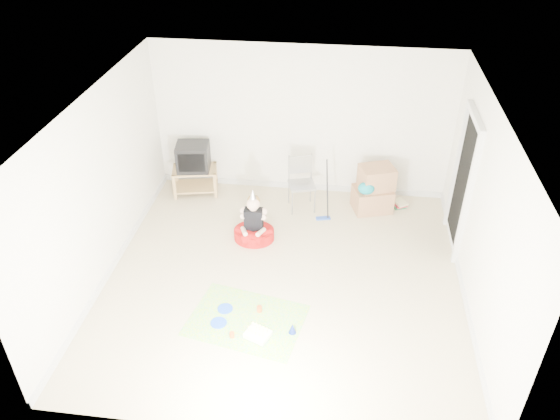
# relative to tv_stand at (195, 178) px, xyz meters

# --- Properties ---
(ground) EXTENTS (5.00, 5.00, 0.00)m
(ground) POSITION_rel_tv_stand_xyz_m (1.82, -2.13, -0.28)
(ground) COLOR beige
(ground) RESTS_ON ground
(doorway_recess) EXTENTS (0.02, 0.90, 2.05)m
(doorway_recess) POSITION_rel_tv_stand_xyz_m (4.30, -0.93, 0.75)
(doorway_recess) COLOR black
(doorway_recess) RESTS_ON ground
(tv_stand) EXTENTS (0.84, 0.62, 0.47)m
(tv_stand) POSITION_rel_tv_stand_xyz_m (0.00, 0.00, 0.00)
(tv_stand) COLOR #AA844D
(tv_stand) RESTS_ON ground
(crt_tv) EXTENTS (0.60, 0.52, 0.47)m
(crt_tv) POSITION_rel_tv_stand_xyz_m (-0.00, 0.00, 0.43)
(crt_tv) COLOR black
(crt_tv) RESTS_ON tv_stand
(folding_chair) EXTENTS (0.51, 0.50, 0.93)m
(folding_chair) POSITION_rel_tv_stand_xyz_m (1.90, -0.27, 0.17)
(folding_chair) COLOR #949599
(folding_chair) RESTS_ON ground
(cardboard_boxes) EXTENTS (0.73, 0.65, 0.78)m
(cardboard_boxes) POSITION_rel_tv_stand_xyz_m (3.09, -0.15, 0.10)
(cardboard_boxes) COLOR #A3734F
(cardboard_boxes) RESTS_ON ground
(floor_mop) EXTENTS (0.25, 0.32, 0.96)m
(floor_mop) POSITION_rel_tv_stand_xyz_m (2.29, -0.56, -0.02)
(floor_mop) COLOR #2346AF
(floor_mop) RESTS_ON ground
(book_pile) EXTENTS (0.28, 0.32, 0.09)m
(book_pile) POSITION_rel_tv_stand_xyz_m (3.55, 0.01, -0.24)
(book_pile) COLOR #216541
(book_pile) RESTS_ON ground
(seated_woman) EXTENTS (0.65, 0.65, 0.90)m
(seated_woman) POSITION_rel_tv_stand_xyz_m (1.25, -1.25, -0.08)
(seated_woman) COLOR #B41210
(seated_woman) RESTS_ON ground
(party_mat) EXTENTS (1.62, 1.31, 0.01)m
(party_mat) POSITION_rel_tv_stand_xyz_m (1.44, -3.01, -0.28)
(party_mat) COLOR #DC2E7F
(party_mat) RESTS_ON ground
(birthday_cake) EXTENTS (0.36, 0.33, 0.14)m
(birthday_cake) POSITION_rel_tv_stand_xyz_m (1.64, -3.28, -0.24)
(birthday_cake) COLOR white
(birthday_cake) RESTS_ON party_mat
(blue_plate_near) EXTENTS (0.25, 0.25, 0.01)m
(blue_plate_near) POSITION_rel_tv_stand_xyz_m (1.13, -2.84, -0.27)
(blue_plate_near) COLOR blue
(blue_plate_near) RESTS_ON party_mat
(blue_plate_far) EXTENTS (0.22, 0.22, 0.01)m
(blue_plate_far) POSITION_rel_tv_stand_xyz_m (1.10, -3.11, -0.27)
(blue_plate_far) COLOR blue
(blue_plate_far) RESTS_ON party_mat
(orange_cup_near) EXTENTS (0.08, 0.08, 0.08)m
(orange_cup_near) POSITION_rel_tv_stand_xyz_m (1.59, -2.83, -0.23)
(orange_cup_near) COLOR #D35117
(orange_cup_near) RESTS_ON party_mat
(orange_cup_far) EXTENTS (0.07, 0.07, 0.07)m
(orange_cup_far) POSITION_rel_tv_stand_xyz_m (1.32, -3.32, -0.24)
(orange_cup_far) COLOR #D35117
(orange_cup_far) RESTS_ON party_mat
(blue_party_hat) EXTENTS (0.12, 0.12, 0.15)m
(blue_party_hat) POSITION_rel_tv_stand_xyz_m (2.06, -3.15, -0.20)
(blue_party_hat) COLOR #162A9D
(blue_party_hat) RESTS_ON party_mat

